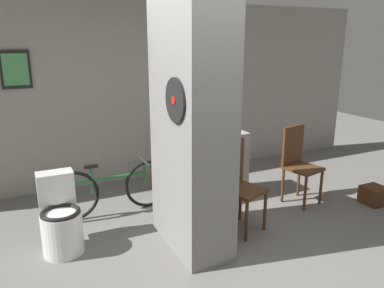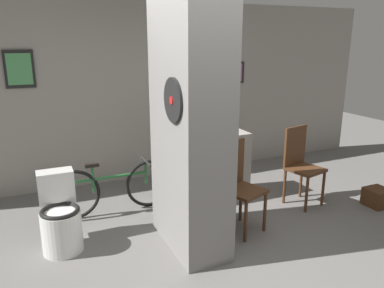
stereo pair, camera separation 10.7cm
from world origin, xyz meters
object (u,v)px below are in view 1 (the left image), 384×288
at_px(chair_by_doorway, 299,161).
at_px(chair_near_pillar, 239,182).
at_px(bicycle, 112,189).
at_px(bottle_tall, 212,125).
at_px(toilet, 61,220).

bearing_deg(chair_by_doorway, chair_near_pillar, -178.27).
height_order(chair_near_pillar, bicycle, chair_near_pillar).
bearing_deg(chair_by_doorway, bicycle, 150.28).
height_order(bicycle, bottle_tall, bottle_tall).
xyz_separation_m(toilet, chair_near_pillar, (1.84, -0.37, 0.23)).
relative_size(chair_near_pillar, bottle_tall, 3.19).
distance_m(chair_near_pillar, chair_by_doorway, 1.13).
xyz_separation_m(toilet, bicycle, (0.67, 0.59, -0.00)).
xyz_separation_m(toilet, bottle_tall, (1.98, 0.51, 0.67)).
height_order(toilet, bicycle, toilet).
bearing_deg(toilet, bottle_tall, 14.34).
relative_size(toilet, chair_near_pillar, 0.77).
bearing_deg(bicycle, chair_near_pillar, -39.42).
bearing_deg(bottle_tall, toilet, -165.66).
height_order(toilet, bottle_tall, bottle_tall).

